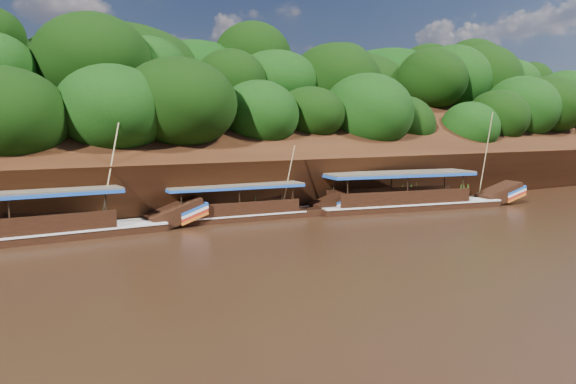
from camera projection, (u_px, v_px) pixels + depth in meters
name	position (u px, v px, depth m)	size (l,w,h in m)	color
ground	(343.00, 240.00, 29.38)	(160.00, 160.00, 0.00)	black
riverbank	(187.00, 173.00, 48.56)	(120.00, 30.06, 19.40)	black
boat_0	(420.00, 200.00, 40.55)	(16.88, 5.33, 7.42)	black
boat_1	(255.00, 211.00, 36.18)	(13.46, 3.16, 5.16)	black
boat_2	(45.00, 228.00, 29.49)	(17.07, 3.10, 7.36)	black
reeds	(218.00, 206.00, 35.98)	(49.29, 2.17, 1.95)	#30691A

